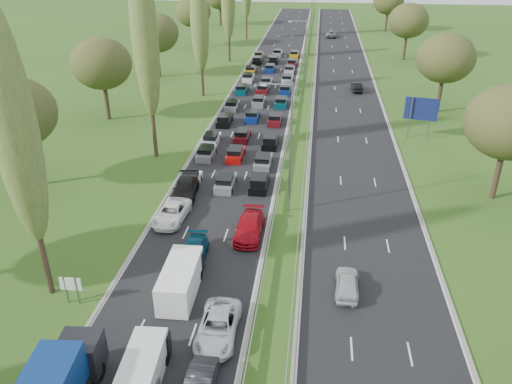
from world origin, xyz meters
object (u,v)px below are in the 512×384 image
(near_car_3, at_px, (185,189))
(white_van_front, at_px, (144,368))
(direction_sign, at_px, (421,111))
(info_sign, at_px, (71,287))
(near_car_2, at_px, (172,213))
(white_van_rear, at_px, (181,278))

(near_car_3, xyz_separation_m, white_van_front, (3.36, -22.58, 0.21))
(near_car_3, distance_m, direction_sign, 31.63)
(near_car_3, distance_m, white_van_front, 22.83)
(white_van_front, xyz_separation_m, direction_sign, (21.71, 41.67, 2.54))
(white_van_front, relative_size, info_sign, 2.39)
(near_car_2, bearing_deg, near_car_3, 92.89)
(white_van_rear, relative_size, direction_sign, 1.09)
(info_sign, xyz_separation_m, direction_sign, (28.80, 35.63, 2.20))
(near_car_2, bearing_deg, white_van_rear, -67.20)
(direction_sign, bearing_deg, white_van_rear, -122.89)
(white_van_rear, relative_size, info_sign, 2.70)
(direction_sign, bearing_deg, near_car_3, -142.71)
(near_car_3, relative_size, info_sign, 2.64)
(white_van_front, height_order, direction_sign, direction_sign)
(info_sign, height_order, direction_sign, direction_sign)
(info_sign, bearing_deg, white_van_front, -40.45)
(white_van_front, bearing_deg, direction_sign, 59.00)
(white_van_rear, bearing_deg, near_car_3, 101.91)
(near_car_3, relative_size, white_van_front, 1.10)
(near_car_2, distance_m, white_van_front, 18.20)
(near_car_2, bearing_deg, white_van_front, -75.97)
(info_sign, bearing_deg, near_car_2, 72.65)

